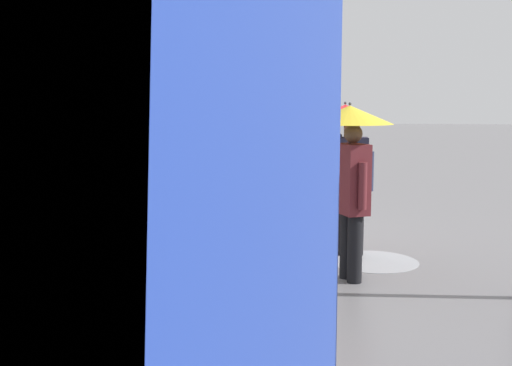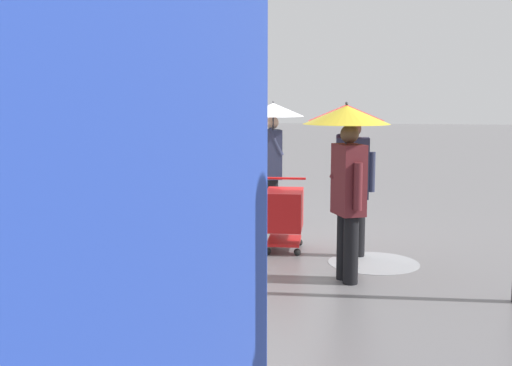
% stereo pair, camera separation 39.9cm
% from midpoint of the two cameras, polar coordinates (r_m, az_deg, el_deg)
% --- Properties ---
extents(ground_plane, '(90.00, 90.00, 0.00)m').
position_cam_midpoint_polar(ground_plane, '(10.09, 1.89, -4.95)').
color(ground_plane, slate).
extents(slush_patch_under_van, '(2.25, 2.25, 0.01)m').
position_cam_midpoint_polar(slush_patch_under_van, '(10.33, -6.65, -4.68)').
color(slush_patch_under_van, '#ADAFB5').
rests_on(slush_patch_under_van, ground).
extents(slush_patch_mid_street, '(1.58, 1.58, 0.01)m').
position_cam_midpoint_polar(slush_patch_mid_street, '(12.95, -5.90, -2.15)').
color(slush_patch_mid_street, '#ADAFB5').
rests_on(slush_patch_mid_street, ground).
extents(slush_patch_far_side, '(1.22, 1.22, 0.01)m').
position_cam_midpoint_polar(slush_patch_far_side, '(8.78, 11.78, -7.01)').
color(slush_patch_far_side, '#999BA0').
rests_on(slush_patch_far_side, ground).
extents(cargo_van_parked_right, '(2.42, 5.44, 2.60)m').
position_cam_midpoint_polar(cargo_van_parked_right, '(11.86, -14.36, 2.47)').
color(cargo_van_parked_right, '#B7BABF').
rests_on(cargo_van_parked_right, ground).
extents(shopping_cart_vendor, '(0.58, 0.84, 1.02)m').
position_cam_midpoint_polar(shopping_cart_vendor, '(9.21, 3.79, -2.59)').
color(shopping_cart_vendor, red).
rests_on(shopping_cart_vendor, ground).
extents(hand_dolly_boxes, '(0.75, 0.85, 1.60)m').
position_cam_midpoint_polar(hand_dolly_boxes, '(9.31, -2.17, -0.64)').
color(hand_dolly_boxes, '#515156').
rests_on(hand_dolly_boxes, ground).
extents(pedestrian_pink_side, '(1.04, 1.04, 2.15)m').
position_cam_midpoint_polar(pedestrian_pink_side, '(8.85, 9.62, 3.46)').
color(pedestrian_pink_side, black).
rests_on(pedestrian_pink_side, ground).
extents(pedestrian_black_side, '(1.04, 1.04, 2.15)m').
position_cam_midpoint_polar(pedestrian_black_side, '(7.64, 9.67, 2.91)').
color(pedestrian_black_side, black).
rests_on(pedestrian_black_side, ground).
extents(pedestrian_white_side, '(1.04, 1.04, 2.15)m').
position_cam_midpoint_polar(pedestrian_white_side, '(10.82, 2.57, 4.38)').
color(pedestrian_white_side, black).
rests_on(pedestrian_white_side, ground).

